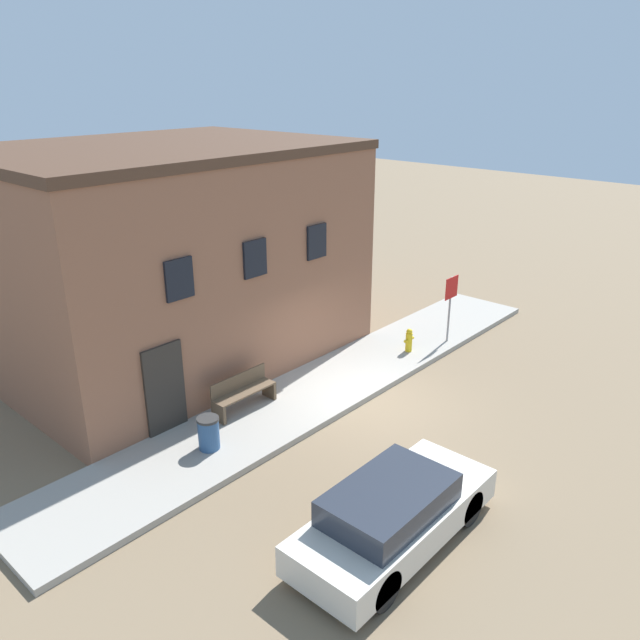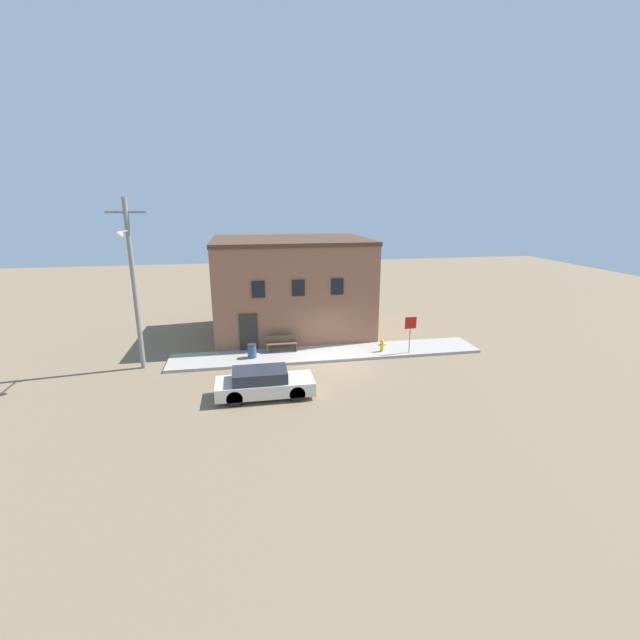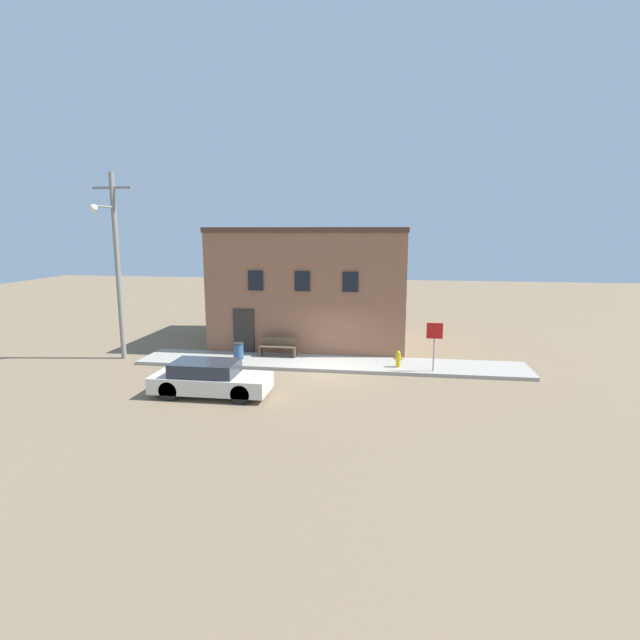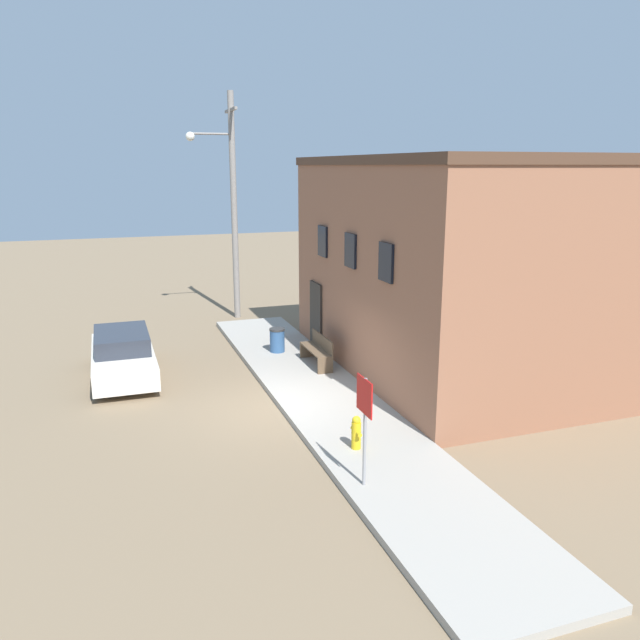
# 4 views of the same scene
# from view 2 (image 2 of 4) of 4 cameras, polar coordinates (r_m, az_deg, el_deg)

# --- Properties ---
(ground_plane) EXTENTS (80.00, 80.00, 0.00)m
(ground_plane) POSITION_cam_2_polar(r_m,az_deg,el_deg) (22.47, 1.63, -5.69)
(ground_plane) COLOR #7A664C
(sidewalk) EXTENTS (16.91, 2.45, 0.15)m
(sidewalk) POSITION_cam_2_polar(r_m,az_deg,el_deg) (23.57, 1.02, -4.47)
(sidewalk) COLOR #9E998E
(sidewalk) RESTS_ON ground
(brick_building) EXTENTS (9.48, 7.23, 5.97)m
(brick_building) POSITION_cam_2_polar(r_m,az_deg,el_deg) (27.16, -3.88, 4.54)
(brick_building) COLOR #8E5B42
(brick_building) RESTS_ON ground
(fire_hydrant) EXTENTS (0.41, 0.19, 0.70)m
(fire_hydrant) POSITION_cam_2_polar(r_m,az_deg,el_deg) (23.80, 8.25, -3.36)
(fire_hydrant) COLOR gold
(fire_hydrant) RESTS_ON sidewalk
(stop_sign) EXTENTS (0.64, 0.06, 2.01)m
(stop_sign) POSITION_cam_2_polar(r_m,az_deg,el_deg) (23.57, 11.96, -1.04)
(stop_sign) COLOR gray
(stop_sign) RESTS_ON sidewalk
(bench) EXTENTS (1.68, 0.44, 0.86)m
(bench) POSITION_cam_2_polar(r_m,az_deg,el_deg) (23.68, -5.15, -3.13)
(bench) COLOR brown
(bench) RESTS_ON sidewalk
(trash_bin) EXTENTS (0.47, 0.47, 0.74)m
(trash_bin) POSITION_cam_2_polar(r_m,az_deg,el_deg) (22.91, -9.05, -4.08)
(trash_bin) COLOR #2D517F
(trash_bin) RESTS_ON sidewalk
(utility_pole) EXTENTS (1.80, 1.77, 8.32)m
(utility_pole) POSITION_cam_2_polar(r_m,az_deg,el_deg) (22.32, -23.67, 4.89)
(utility_pole) COLOR gray
(utility_pole) RESTS_ON ground
(parked_car) EXTENTS (4.17, 1.63, 1.24)m
(parked_car) POSITION_cam_2_polar(r_m,az_deg,el_deg) (18.66, -7.51, -8.36)
(parked_car) COLOR black
(parked_car) RESTS_ON ground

